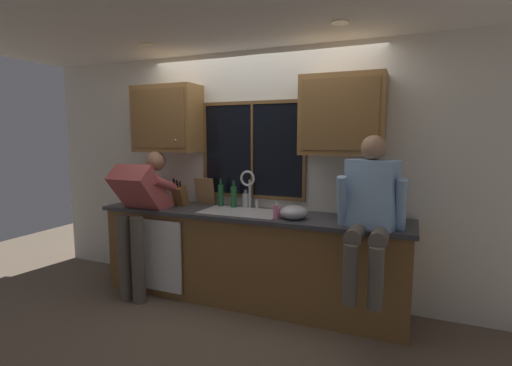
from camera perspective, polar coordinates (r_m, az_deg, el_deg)
name	(u,v)px	position (r m, az deg, el deg)	size (l,w,h in m)	color
back_wall	(261,173)	(3.98, 0.73, 1.47)	(5.48, 0.12, 2.55)	silver
ceiling_downlight_left	(146,45)	(3.96, -16.47, 19.65)	(0.14, 0.14, 0.01)	#FFEAB2
ceiling_downlight_right	(340,22)	(3.19, 12.76, 22.89)	(0.14, 0.14, 0.01)	#FFEAB2
window_glass	(253,150)	(3.93, -0.54, 5.05)	(1.10, 0.02, 0.95)	black
window_frame_top	(252,103)	(3.93, -0.61, 12.23)	(1.17, 0.02, 0.04)	brown
window_frame_bottom	(252,196)	(3.97, -0.59, -2.08)	(1.17, 0.02, 0.04)	brown
window_frame_left	(205,150)	(4.18, -7.80, 5.11)	(0.04, 0.02, 0.95)	brown
window_frame_right	(305,151)	(3.73, 7.46, 4.88)	(0.04, 0.02, 0.95)	brown
window_mullion_center	(252,150)	(3.92, -0.61, 5.04)	(0.02, 0.02, 0.95)	brown
lower_cabinet_run	(248,258)	(3.84, -1.28, -11.50)	(3.08, 0.58, 0.88)	brown
countertop	(247,214)	(3.70, -1.43, -4.83)	(3.14, 0.62, 0.04)	#38383D
dishwasher_front	(156,255)	(4.02, -15.06, -10.66)	(0.60, 0.02, 0.74)	white
upper_cabinet_left	(167,119)	(4.26, -13.48, 9.52)	(0.75, 0.36, 0.72)	olive
upper_cabinet_right	(342,115)	(3.50, 13.10, 10.09)	(0.75, 0.36, 0.72)	olive
sink	(241,221)	(3.76, -2.29, -5.88)	(0.80, 0.46, 0.21)	#B7B7BC
faucet	(249,185)	(3.85, -1.08, -0.24)	(0.18, 0.09, 0.40)	silver
person_standing	(141,207)	(4.03, -17.27, -3.56)	(0.53, 0.71, 1.51)	#595147
person_sitting_on_counter	(370,208)	(3.11, 17.08, -3.63)	(0.54, 0.65, 1.26)	#595147
knife_block	(180,196)	(4.12, -11.55, -1.93)	(0.12, 0.18, 0.32)	brown
cutting_board	(205,191)	(4.15, -7.85, -1.25)	(0.23, 0.02, 0.30)	#997047
mixing_bowl	(294,212)	(3.43, 5.78, -4.51)	(0.26, 0.26, 0.13)	#B7B7BC
soap_dispenser	(276,211)	(3.42, 3.15, -4.38)	(0.06, 0.07, 0.17)	pink
bottle_green_glass	(234,196)	(3.94, -3.44, -2.04)	(0.06, 0.06, 0.29)	#1E592D
bottle_tall_clear	(221,195)	(4.03, -5.42, -1.80)	(0.06, 0.06, 0.30)	#1E592D
bottle_amber_small	(246,200)	(3.95, -1.59, -2.58)	(0.07, 0.07, 0.20)	#B7B7BC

